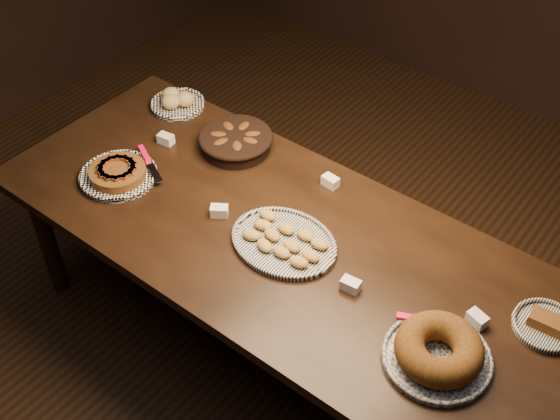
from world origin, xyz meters
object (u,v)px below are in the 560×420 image
Objects in this scene: bundt_cake_plate at (438,351)px; apple_tart_plate at (118,174)px; buffet_table at (276,245)px; madeleine_platter at (284,241)px.

apple_tart_plate is at bearing -165.72° from bundt_cake_plate.
buffet_table is 6.34× the size of bundt_cake_plate.
apple_tart_plate reaches higher than buffet_table.
buffet_table is at bearing -176.52° from bundt_cake_plate.
madeleine_platter is at bearing -28.22° from buffet_table.
bundt_cake_plate is (0.72, -0.11, 0.03)m from madeleine_platter.
bundt_cake_plate is at bearing -32.34° from madeleine_platter.
bundt_cake_plate reaches higher than madeleine_platter.
bundt_cake_plate is (1.52, 0.01, 0.02)m from apple_tart_plate.
bundt_cake_plate is at bearing 19.74° from apple_tart_plate.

